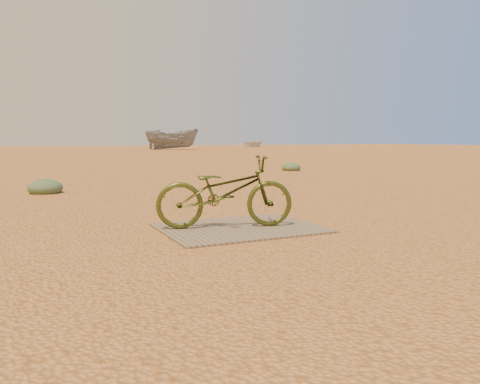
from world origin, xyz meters
name	(u,v)px	position (x,y,z in m)	size (l,w,h in m)	color
ground	(235,233)	(0.00, 0.00, 0.00)	(120.00, 120.00, 0.00)	#C08143
plywood_board	(240,228)	(0.13, 0.15, 0.01)	(1.67, 1.28, 0.02)	#7A6A4E
bicycle	(225,192)	(-0.02, 0.21, 0.41)	(0.51, 1.47, 0.77)	#3D4618
boat_mid_right	(172,139)	(10.34, 35.42, 0.92)	(1.78, 4.74, 1.83)	gray
boat_far_right	(252,143)	(22.35, 43.61, 0.46)	(3.15, 4.40, 0.91)	silver
kale_a	(46,193)	(-1.59, 4.69, 0.00)	(0.60, 0.60, 0.33)	#4D6746
kale_b	(291,171)	(5.53, 7.86, 0.00)	(0.58, 0.58, 0.32)	#4D6746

